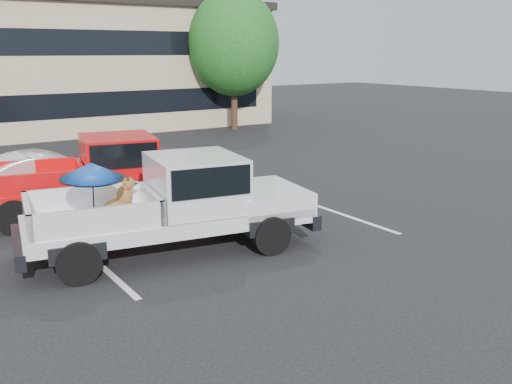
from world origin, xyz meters
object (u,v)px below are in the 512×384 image
(silver_sedan, at_px, (49,177))
(red_pickup, at_px, (112,171))
(tree_right, at_px, (234,43))
(tree_back, at_px, (116,41))
(silver_pickup, at_px, (184,199))

(silver_sedan, bearing_deg, red_pickup, -157.48)
(tree_right, height_order, tree_back, tree_back)
(tree_back, bearing_deg, silver_sedan, -115.98)
(silver_pickup, bearing_deg, tree_back, 82.04)
(tree_back, bearing_deg, tree_right, -69.44)
(tree_right, bearing_deg, silver_pickup, -124.83)
(red_pickup, distance_m, silver_sedan, 2.19)
(tree_right, relative_size, silver_sedan, 1.68)
(silver_pickup, height_order, silver_sedan, silver_pickup)
(tree_back, xyz_separation_m, silver_sedan, (-8.53, -17.50, -3.75))
(silver_sedan, bearing_deg, tree_right, -55.90)
(tree_back, xyz_separation_m, red_pickup, (-7.52, -19.41, -3.39))
(silver_pickup, relative_size, silver_sedan, 1.47)
(tree_right, height_order, silver_pickup, tree_right)
(tree_right, relative_size, silver_pickup, 1.14)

